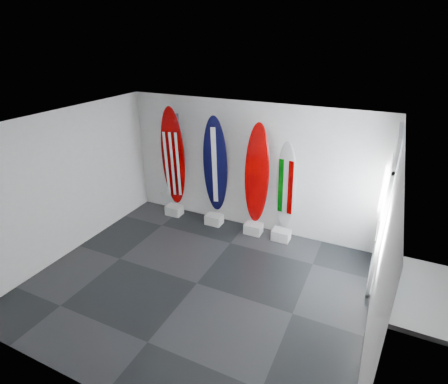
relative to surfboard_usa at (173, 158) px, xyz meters
The scene contains 16 objects.
floor 3.33m from the surfboard_usa, 50.34° to the right, with size 6.00×6.00×0.00m, color black.
ceiling 3.31m from the surfboard_usa, 50.34° to the right, with size 6.00×6.00×0.00m, color white.
wall_back 1.90m from the surfboard_usa, ahead, with size 6.00×6.00×0.00m, color silver.
wall_front 5.14m from the surfboard_usa, 68.42° to the right, with size 6.00×6.00×0.00m, color silver.
wall_left 2.54m from the surfboard_usa, 115.95° to the right, with size 5.00×5.00×0.00m, color silver.
wall_right 5.40m from the surfboard_usa, 25.00° to the right, with size 5.00×5.00×0.00m, color silver.
display_block_usa 1.40m from the surfboard_usa, 90.00° to the right, with size 0.40×0.30×0.24m, color silver.
surfboard_usa is the anchor object (origin of this frame).
display_block_navy 1.82m from the surfboard_usa, ahead, with size 0.40×0.30×0.24m, color silver.
surfboard_navy 1.16m from the surfboard_usa, ahead, with size 0.57×0.08×2.51m, color black.
display_block_swiss 2.60m from the surfboard_usa, ahead, with size 0.40×0.30×0.24m, color silver.
surfboard_swiss 2.19m from the surfboard_usa, ahead, with size 0.54×0.08×2.40m, color #870001.
display_block_italy 3.19m from the surfboard_usa, ahead, with size 0.40×0.30×0.24m, color silver.
surfboard_italy 2.88m from the surfboard_usa, ahead, with size 0.47×0.08×2.09m, color silver.
wall_outlet 1.31m from the surfboard_usa, 160.34° to the left, with size 0.09×0.02×0.13m, color silver.
glass_door 4.92m from the surfboard_usa, ahead, with size 0.12×1.16×2.85m, color white, non-canonical shape.
Camera 1 is at (2.76, -4.64, 4.34)m, focal length 28.35 mm.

